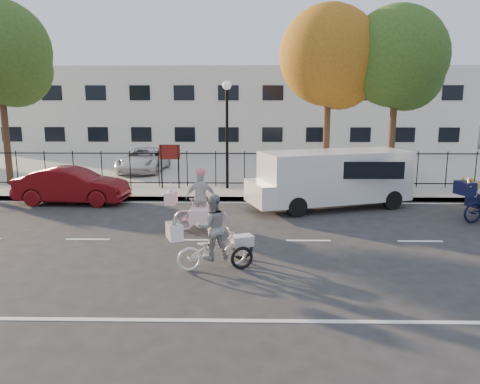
{
  "coord_description": "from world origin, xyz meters",
  "views": [
    {
      "loc": [
        1.37,
        -12.16,
        3.74
      ],
      "look_at": [
        1.13,
        1.2,
        1.1
      ],
      "focal_mm": 35.0,
      "sensor_mm": 36.0,
      "label": 1
    }
  ],
  "objects_px": {
    "lot_car_b": "(144,160)",
    "unicorn_bike": "(200,208)",
    "zebra_trike": "(213,240)",
    "lot_car_d": "(387,161)",
    "white_van": "(332,177)",
    "lamppost": "(227,116)",
    "red_sedan": "(72,186)"
  },
  "relations": [
    {
      "from": "red_sedan",
      "to": "lot_car_d",
      "type": "height_order",
      "value": "lot_car_d"
    },
    {
      "from": "zebra_trike",
      "to": "lamppost",
      "type": "bearing_deg",
      "value": -20.73
    },
    {
      "from": "unicorn_bike",
      "to": "lamppost",
      "type": "bearing_deg",
      "value": -2.82
    },
    {
      "from": "lamppost",
      "to": "zebra_trike",
      "type": "height_order",
      "value": "lamppost"
    },
    {
      "from": "lamppost",
      "to": "unicorn_bike",
      "type": "height_order",
      "value": "lamppost"
    },
    {
      "from": "zebra_trike",
      "to": "red_sedan",
      "type": "height_order",
      "value": "zebra_trike"
    },
    {
      "from": "lot_car_b",
      "to": "unicorn_bike",
      "type": "bearing_deg",
      "value": -66.63
    },
    {
      "from": "lamppost",
      "to": "zebra_trike",
      "type": "relative_size",
      "value": 2.2
    },
    {
      "from": "unicorn_bike",
      "to": "lot_car_b",
      "type": "bearing_deg",
      "value": 22.92
    },
    {
      "from": "lot_car_b",
      "to": "lamppost",
      "type": "bearing_deg",
      "value": -42.85
    },
    {
      "from": "lamppost",
      "to": "white_van",
      "type": "bearing_deg",
      "value": -36.46
    },
    {
      "from": "zebra_trike",
      "to": "unicorn_bike",
      "type": "xyz_separation_m",
      "value": [
        -0.59,
        3.04,
        0.03
      ]
    },
    {
      "from": "lamppost",
      "to": "lot_car_d",
      "type": "relative_size",
      "value": 1.22
    },
    {
      "from": "unicorn_bike",
      "to": "lot_car_b",
      "type": "xyz_separation_m",
      "value": [
        -3.93,
        10.4,
        0.06
      ]
    },
    {
      "from": "lamppost",
      "to": "lot_car_d",
      "type": "bearing_deg",
      "value": 27.77
    },
    {
      "from": "zebra_trike",
      "to": "white_van",
      "type": "relative_size",
      "value": 0.33
    },
    {
      "from": "zebra_trike",
      "to": "lot_car_d",
      "type": "xyz_separation_m",
      "value": [
        7.61,
        12.96,
        0.1
      ]
    },
    {
      "from": "zebra_trike",
      "to": "red_sedan",
      "type": "distance_m",
      "value": 8.69
    },
    {
      "from": "zebra_trike",
      "to": "red_sedan",
      "type": "xyz_separation_m",
      "value": [
        -5.64,
        6.62,
        0.0
      ]
    },
    {
      "from": "red_sedan",
      "to": "lot_car_d",
      "type": "distance_m",
      "value": 14.69
    },
    {
      "from": "unicorn_bike",
      "to": "zebra_trike",
      "type": "bearing_deg",
      "value": -166.82
    },
    {
      "from": "lamppost",
      "to": "red_sedan",
      "type": "xyz_separation_m",
      "value": [
        -5.57,
        -2.3,
        -2.45
      ]
    },
    {
      "from": "lamppost",
      "to": "zebra_trike",
      "type": "distance_m",
      "value": 9.25
    },
    {
      "from": "unicorn_bike",
      "to": "lot_car_d",
      "type": "xyz_separation_m",
      "value": [
        8.2,
        9.92,
        0.06
      ]
    },
    {
      "from": "zebra_trike",
      "to": "lot_car_d",
      "type": "height_order",
      "value": "zebra_trike"
    },
    {
      "from": "white_van",
      "to": "red_sedan",
      "type": "relative_size",
      "value": 1.51
    },
    {
      "from": "zebra_trike",
      "to": "white_van",
      "type": "xyz_separation_m",
      "value": [
        3.71,
        6.13,
        0.44
      ]
    },
    {
      "from": "white_van",
      "to": "lot_car_b",
      "type": "xyz_separation_m",
      "value": [
        -8.23,
        7.32,
        -0.35
      ]
    },
    {
      "from": "unicorn_bike",
      "to": "white_van",
      "type": "relative_size",
      "value": 0.31
    },
    {
      "from": "zebra_trike",
      "to": "lot_car_b",
      "type": "distance_m",
      "value": 14.19
    },
    {
      "from": "unicorn_bike",
      "to": "red_sedan",
      "type": "bearing_deg",
      "value": 56.92
    },
    {
      "from": "unicorn_bike",
      "to": "white_van",
      "type": "bearing_deg",
      "value": -52.16
    }
  ]
}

